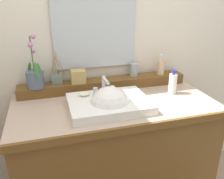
{
  "coord_description": "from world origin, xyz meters",
  "views": [
    {
      "loc": [
        -0.4,
        -1.33,
        1.54
      ],
      "look_at": [
        -0.02,
        -0.02,
        0.98
      ],
      "focal_mm": 38.0,
      "sensor_mm": 36.0,
      "label": 1
    }
  ],
  "objects_px": {
    "soap_bar": "(84,94)",
    "soap_dispenser": "(161,66)",
    "potted_plant": "(35,76)",
    "tumbler_cup": "(134,70)",
    "lotion_bottle": "(173,83)",
    "sink_basin": "(109,105)",
    "reed_diffuser": "(57,79)",
    "trinket_box": "(78,77)"
  },
  "relations": [
    {
      "from": "reed_diffuser",
      "to": "lotion_bottle",
      "type": "bearing_deg",
      "value": -17.1
    },
    {
      "from": "sink_basin",
      "to": "reed_diffuser",
      "type": "distance_m",
      "value": 0.45
    },
    {
      "from": "soap_bar",
      "to": "potted_plant",
      "type": "relative_size",
      "value": 0.2
    },
    {
      "from": "soap_dispenser",
      "to": "potted_plant",
      "type": "bearing_deg",
      "value": -179.06
    },
    {
      "from": "sink_basin",
      "to": "potted_plant",
      "type": "relative_size",
      "value": 1.38
    },
    {
      "from": "soap_dispenser",
      "to": "lotion_bottle",
      "type": "distance_m",
      "value": 0.22
    },
    {
      "from": "soap_bar",
      "to": "soap_dispenser",
      "type": "height_order",
      "value": "soap_dispenser"
    },
    {
      "from": "soap_dispenser",
      "to": "sink_basin",
      "type": "bearing_deg",
      "value": -147.33
    },
    {
      "from": "soap_bar",
      "to": "potted_plant",
      "type": "distance_m",
      "value": 0.36
    },
    {
      "from": "tumbler_cup",
      "to": "trinket_box",
      "type": "bearing_deg",
      "value": -175.0
    },
    {
      "from": "soap_bar",
      "to": "reed_diffuser",
      "type": "height_order",
      "value": "reed_diffuser"
    },
    {
      "from": "soap_bar",
      "to": "tumbler_cup",
      "type": "height_order",
      "value": "tumbler_cup"
    },
    {
      "from": "potted_plant",
      "to": "tumbler_cup",
      "type": "xyz_separation_m",
      "value": [
        0.71,
        0.04,
        -0.03
      ]
    },
    {
      "from": "potted_plant",
      "to": "lotion_bottle",
      "type": "height_order",
      "value": "potted_plant"
    },
    {
      "from": "potted_plant",
      "to": "reed_diffuser",
      "type": "xyz_separation_m",
      "value": [
        0.14,
        0.04,
        -0.04
      ]
    },
    {
      "from": "soap_bar",
      "to": "trinket_box",
      "type": "xyz_separation_m",
      "value": [
        -0.0,
        0.2,
        0.05
      ]
    },
    {
      "from": "soap_dispenser",
      "to": "trinket_box",
      "type": "relative_size",
      "value": 1.56
    },
    {
      "from": "soap_dispenser",
      "to": "tumbler_cup",
      "type": "relative_size",
      "value": 1.63
    },
    {
      "from": "sink_basin",
      "to": "trinket_box",
      "type": "relative_size",
      "value": 4.94
    },
    {
      "from": "sink_basin",
      "to": "tumbler_cup",
      "type": "bearing_deg",
      "value": 50.01
    },
    {
      "from": "sink_basin",
      "to": "soap_dispenser",
      "type": "bearing_deg",
      "value": 32.67
    },
    {
      "from": "sink_basin",
      "to": "trinket_box",
      "type": "bearing_deg",
      "value": 114.22
    },
    {
      "from": "potted_plant",
      "to": "soap_dispenser",
      "type": "xyz_separation_m",
      "value": [
        0.92,
        0.02,
        -0.01
      ]
    },
    {
      "from": "tumbler_cup",
      "to": "sink_basin",
      "type": "bearing_deg",
      "value": -129.99
    },
    {
      "from": "tumbler_cup",
      "to": "lotion_bottle",
      "type": "height_order",
      "value": "lotion_bottle"
    },
    {
      "from": "soap_bar",
      "to": "potted_plant",
      "type": "xyz_separation_m",
      "value": [
        -0.29,
        0.19,
        0.08
      ]
    },
    {
      "from": "reed_diffuser",
      "to": "lotion_bottle",
      "type": "relative_size",
      "value": 1.29
    },
    {
      "from": "potted_plant",
      "to": "sink_basin",
      "type": "bearing_deg",
      "value": -35.63
    },
    {
      "from": "soap_bar",
      "to": "soap_dispenser",
      "type": "distance_m",
      "value": 0.67
    },
    {
      "from": "tumbler_cup",
      "to": "trinket_box",
      "type": "distance_m",
      "value": 0.43
    },
    {
      "from": "soap_bar",
      "to": "lotion_bottle",
      "type": "relative_size",
      "value": 0.39
    },
    {
      "from": "reed_diffuser",
      "to": "soap_dispenser",
      "type": "bearing_deg",
      "value": -1.55
    },
    {
      "from": "reed_diffuser",
      "to": "trinket_box",
      "type": "xyz_separation_m",
      "value": [
        0.14,
        -0.03,
        0.01
      ]
    },
    {
      "from": "soap_dispenser",
      "to": "lotion_bottle",
      "type": "relative_size",
      "value": 0.86
    },
    {
      "from": "sink_basin",
      "to": "soap_bar",
      "type": "distance_m",
      "value": 0.18
    },
    {
      "from": "sink_basin",
      "to": "potted_plant",
      "type": "height_order",
      "value": "potted_plant"
    },
    {
      "from": "lotion_bottle",
      "to": "reed_diffuser",
      "type": "bearing_deg",
      "value": 162.9
    },
    {
      "from": "trinket_box",
      "to": "sink_basin",
      "type": "bearing_deg",
      "value": -62.77
    },
    {
      "from": "potted_plant",
      "to": "soap_bar",
      "type": "bearing_deg",
      "value": -33.93
    },
    {
      "from": "potted_plant",
      "to": "lotion_bottle",
      "type": "relative_size",
      "value": 1.97
    },
    {
      "from": "sink_basin",
      "to": "lotion_bottle",
      "type": "distance_m",
      "value": 0.5
    },
    {
      "from": "tumbler_cup",
      "to": "soap_dispenser",
      "type": "bearing_deg",
      "value": -7.37
    }
  ]
}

